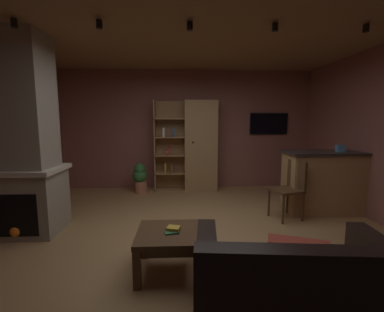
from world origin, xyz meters
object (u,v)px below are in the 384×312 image
bookshelf_cabinet (196,146)px  kitchen_bar_counter (331,182)px  table_book_0 (172,232)px  table_book_1 (173,228)px  stone_fireplace (24,146)px  tissue_box (340,148)px  dining_chair (291,186)px  leather_couch (297,298)px  potted_floor_plant (140,177)px  coffee_table (170,239)px  wall_mounted_tv (269,124)px

bookshelf_cabinet → kitchen_bar_counter: size_ratio=1.27×
table_book_0 → table_book_1: table_book_1 is taller
stone_fireplace → bookshelf_cabinet: 3.30m
tissue_box → dining_chair: 1.09m
bookshelf_cabinet → leather_couch: bearing=-83.7°
tissue_box → potted_floor_plant: 3.84m
kitchen_bar_counter → tissue_box: size_ratio=12.97×
coffee_table → table_book_1: (0.04, 0.00, 0.12)m
bookshelf_cabinet → wall_mounted_tv: bookshelf_cabinet is taller
stone_fireplace → table_book_1: (2.03, -1.07, -0.75)m
bookshelf_cabinet → tissue_box: bearing=-35.3°
leather_couch → wall_mounted_tv: bearing=74.3°
bookshelf_cabinet → table_book_1: (-0.44, -3.25, -0.52)m
bookshelf_cabinet → potted_floor_plant: 1.40m
coffee_table → table_book_1: bearing=1.9°
wall_mounted_tv → dining_chair: bearing=-98.5°
tissue_box → dining_chair: bearing=-166.2°
table_book_1 → bookshelf_cabinet: bearing=82.3°
leather_couch → wall_mounted_tv: wall_mounted_tv is taller
potted_floor_plant → coffee_table: bearing=-76.0°
leather_couch → wall_mounted_tv: (1.22, 4.35, 1.18)m
kitchen_bar_counter → wall_mounted_tv: bearing=105.6°
dining_chair → wall_mounted_tv: size_ratio=1.06×
kitchen_bar_counter → leather_couch: (-1.72, -2.56, -0.22)m
tissue_box → wall_mounted_tv: bearing=108.1°
stone_fireplace → kitchen_bar_counter: 4.73m
bookshelf_cabinet → table_book_0: bookshelf_cabinet is taller
tissue_box → coffee_table: bearing=-149.2°
stone_fireplace → coffee_table: size_ratio=4.00×
bookshelf_cabinet → stone_fireplace: bearing=-138.6°
bookshelf_cabinet → potted_floor_plant: (-1.23, -0.22, -0.64)m
coffee_table → dining_chair: bearing=37.5°
coffee_table → dining_chair: 2.33m
dining_chair → potted_floor_plant: 3.07m
stone_fireplace → leather_couch: stone_fireplace is taller
bookshelf_cabinet → dining_chair: 2.33m
leather_couch → potted_floor_plant: (-1.69, 3.92, 0.04)m
dining_chair → bookshelf_cabinet: bearing=126.8°
wall_mounted_tv → table_book_0: bearing=-121.3°
leather_couch → dining_chair: 2.49m
wall_mounted_tv → tissue_box: bearing=-71.9°
table_book_1 → dining_chair: 2.30m
tissue_box → coffee_table: (-2.75, -1.64, -0.75)m
potted_floor_plant → stone_fireplace: bearing=-122.2°
tissue_box → table_book_1: size_ratio=0.94×
kitchen_bar_counter → tissue_box: (0.10, -0.04, 0.57)m
table_book_0 → potted_floor_plant: size_ratio=0.21×
bookshelf_cabinet → leather_couch: (0.46, -4.14, -0.68)m
wall_mounted_tv → potted_floor_plant: bearing=-171.7°
stone_fireplace → bookshelf_cabinet: (2.47, 2.18, -0.22)m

